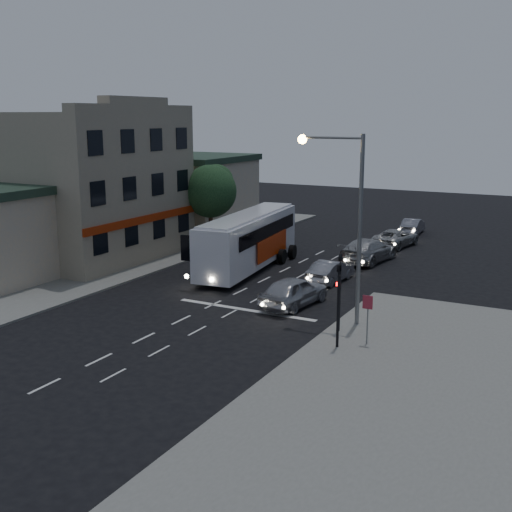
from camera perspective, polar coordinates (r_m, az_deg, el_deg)
The scene contains 17 objects.
ground at distance 32.95m, azimuth -5.68°, elevation -5.20°, with size 120.00×120.00×0.00m, color black.
sidewalk_near at distance 24.61m, azimuth 15.30°, elevation -11.72°, with size 12.00×24.00×0.12m, color slate.
sidewalk_far at distance 46.80m, azimuth -13.57°, elevation -0.13°, with size 12.00×50.00×0.12m, color slate.
road_markings at distance 35.01m, azimuth -0.92°, elevation -4.07°, with size 8.00×30.55×0.01m.
tour_bus at distance 41.92m, azimuth -0.67°, elevation 1.48°, with size 3.88×12.22×3.68m.
car_suv at distance 34.08m, azimuth 3.35°, elevation -3.15°, with size 1.91×4.76×1.62m, color #A9A9B0.
car_sedan_a at distance 39.18m, azimuth 6.63°, elevation -1.35°, with size 1.43×4.10×1.35m, color gray.
car_sedan_b at distance 44.90m, azimuth 9.96°, elevation 0.50°, with size 2.30×5.66×1.64m, color #A6A5A7.
car_sedan_c at distance 50.77m, azimuth 12.34°, elevation 1.60°, with size 2.21×4.80×1.33m, color #A1A1A1.
car_extra at distance 56.36m, azimuth 13.76°, elevation 2.59°, with size 1.42×4.07×1.34m, color gray.
traffic_signal_main at distance 29.60m, azimuth 7.44°, elevation -2.41°, with size 0.25×0.35×4.10m.
traffic_signal_side at distance 27.58m, azimuth 7.35°, elevation -3.51°, with size 0.18×0.15×4.10m.
regulatory_sign at distance 28.38m, azimuth 9.89°, elevation -4.87°, with size 0.45×0.12×2.20m.
streetlight at distance 30.35m, azimuth 8.11°, elevation 4.32°, with size 3.32×0.44×9.00m.
main_building at distance 46.64m, azimuth -14.78°, elevation 6.12°, with size 10.12×12.00×11.00m.
low_building_north at distance 55.93m, azimuth -5.98°, elevation 5.62°, with size 9.40×9.40×6.50m.
street_tree at distance 48.80m, azimuth -4.09°, elevation 5.98°, with size 4.00×4.00×6.20m.
Camera 1 is at (17.52, -26.09, 9.93)m, focal length 45.00 mm.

